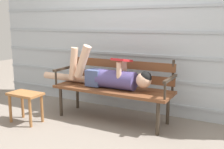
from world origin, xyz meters
TOP-DOWN VIEW (x-y plane):
  - ground_plane at (0.00, 0.00)m, footprint 12.00×12.00m
  - house_siding at (0.00, 0.67)m, footprint 4.77×0.08m
  - park_bench at (-0.00, 0.20)m, footprint 1.58×0.52m
  - reclining_person at (-0.09, 0.13)m, footprint 1.71×0.26m
  - footstool at (-0.93, -0.47)m, footprint 0.43×0.26m

SIDE VIEW (x-z plane):
  - ground_plane at x=0.00m, z-range 0.00..0.00m
  - footstool at x=-0.93m, z-range 0.11..0.50m
  - park_bench at x=0.00m, z-range 0.06..0.88m
  - reclining_person at x=-0.09m, z-range 0.30..0.86m
  - house_siding at x=0.00m, z-range 0.00..2.30m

